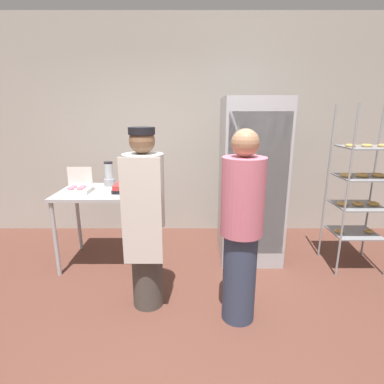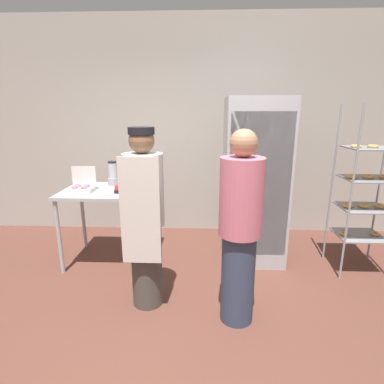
{
  "view_description": "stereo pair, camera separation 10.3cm",
  "coord_description": "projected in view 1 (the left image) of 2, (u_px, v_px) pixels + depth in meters",
  "views": [
    {
      "loc": [
        0.08,
        -1.91,
        1.73
      ],
      "look_at": [
        0.07,
        0.78,
        1.01
      ],
      "focal_mm": 28.0,
      "sensor_mm": 36.0,
      "label": 1
    },
    {
      "loc": [
        0.18,
        -1.91,
        1.73
      ],
      "look_at": [
        0.07,
        0.78,
        1.01
      ],
      "focal_mm": 28.0,
      "sensor_mm": 36.0,
      "label": 2
    }
  ],
  "objects": [
    {
      "name": "ground_plane",
      "position": [
        182.0,
        345.0,
        2.29
      ],
      "size": [
        14.0,
        14.0,
        0.0
      ],
      "primitive_type": "plane",
      "color": "brown"
    },
    {
      "name": "blender_pitcher",
      "position": [
        110.0,
        175.0,
        3.56
      ],
      "size": [
        0.13,
        0.13,
        0.29
      ],
      "color": "#99999E",
      "rests_on": "prep_counter"
    },
    {
      "name": "person_customer",
      "position": [
        242.0,
        229.0,
        2.4
      ],
      "size": [
        0.34,
        0.34,
        1.61
      ],
      "color": "#333D56",
      "rests_on": "ground_plane"
    },
    {
      "name": "prep_counter",
      "position": [
        106.0,
        199.0,
        3.41
      ],
      "size": [
        1.01,
        0.74,
        0.87
      ],
      "color": "#ADAFB5",
      "rests_on": "ground_plane"
    },
    {
      "name": "binder_stack",
      "position": [
        128.0,
        188.0,
        3.3
      ],
      "size": [
        0.3,
        0.27,
        0.09
      ],
      "color": "#232328",
      "rests_on": "prep_counter"
    },
    {
      "name": "donut_box",
      "position": [
        78.0,
        188.0,
        3.28
      ],
      "size": [
        0.28,
        0.22,
        0.27
      ],
      "color": "silver",
      "rests_on": "prep_counter"
    },
    {
      "name": "refrigerator",
      "position": [
        252.0,
        182.0,
        3.49
      ],
      "size": [
        0.7,
        0.7,
        1.89
      ],
      "color": "#ADAFB5",
      "rests_on": "ground_plane"
    },
    {
      "name": "baking_rack",
      "position": [
        361.0,
        190.0,
        3.26
      ],
      "size": [
        0.55,
        0.49,
        1.81
      ],
      "color": "#93969B",
      "rests_on": "ground_plane"
    },
    {
      "name": "person_baker",
      "position": [
        146.0,
        219.0,
        2.58
      ],
      "size": [
        0.34,
        0.36,
        1.61
      ],
      "color": "#47423D",
      "rests_on": "ground_plane"
    },
    {
      "name": "back_wall",
      "position": [
        187.0,
        129.0,
        4.27
      ],
      "size": [
        6.4,
        0.12,
        2.99
      ],
      "primitive_type": "cube",
      "color": "#ADA89E",
      "rests_on": "ground_plane"
    }
  ]
}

